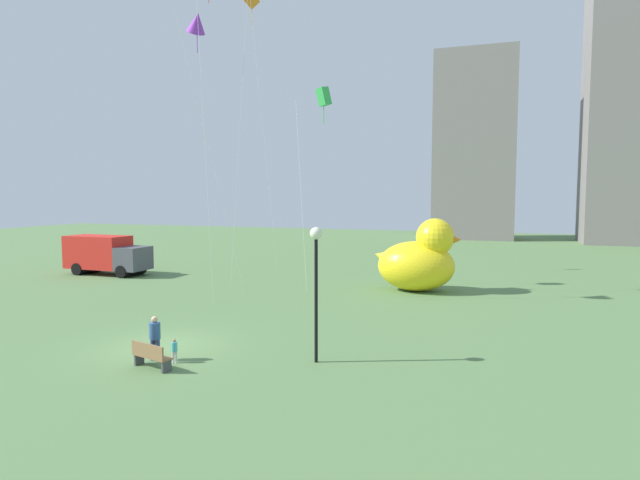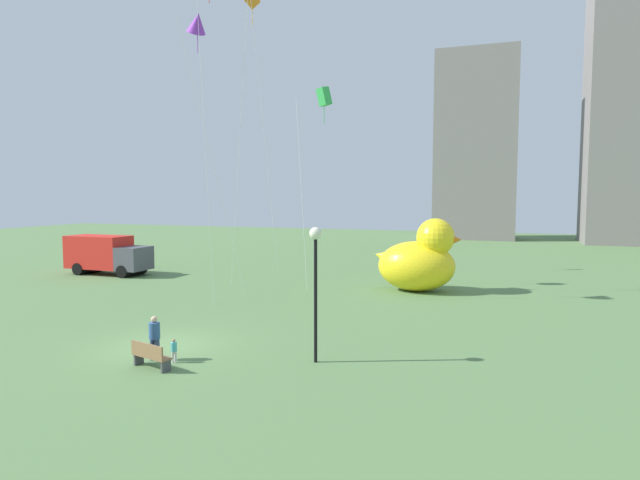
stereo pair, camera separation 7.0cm
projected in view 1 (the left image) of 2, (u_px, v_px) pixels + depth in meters
The scene contains 10 objects.
ground_plane at pixel (162, 346), 21.01m from camera, with size 140.00×140.00×0.00m, color #587D48.
park_bench at pixel (150, 355), 18.28m from camera, with size 1.66×0.85×0.90m.
person_adult at pixel (155, 336), 19.16m from camera, with size 0.39×0.39×1.60m.
person_child at pixel (174, 350), 18.92m from camera, with size 0.21×0.21×0.86m.
giant_inflatable_duck at pixel (419, 260), 32.88m from camera, with size 5.41×3.47×4.48m.
lamppost at pixel (316, 262), 18.75m from camera, with size 0.44×0.44×4.79m.
box_truck at pixel (106, 255), 39.76m from camera, with size 6.36×2.44×2.85m.
kite_purple at pixel (197, 23), 31.17m from camera, with size 3.70×3.68×16.57m.
kite_green at pixel (323, 98), 33.84m from camera, with size 2.57×2.52×12.67m.
kite_orange at pixel (253, 20), 39.45m from camera, with size 2.13×2.28×20.69m.
Camera 1 is at (12.67, -17.35, 5.92)m, focal length 30.27 mm.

